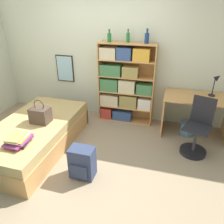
{
  "coord_description": "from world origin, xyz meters",
  "views": [
    {
      "loc": [
        1.32,
        -2.64,
        2.23
      ],
      "look_at": [
        0.52,
        0.21,
        0.75
      ],
      "focal_mm": 35.0,
      "sensor_mm": 36.0,
      "label": 1
    }
  ],
  "objects_px": {
    "bottle_green": "(109,37)",
    "waste_bin": "(187,128)",
    "backpack": "(82,163)",
    "desk": "(196,109)",
    "bed": "(35,135)",
    "desk_lamp": "(216,81)",
    "desk_chair": "(196,135)",
    "bottle_brown": "(128,37)",
    "handbag": "(40,115)",
    "book_stack_on_bed": "(18,140)",
    "bookcase": "(124,85)",
    "bottle_clear": "(147,38)"
  },
  "relations": [
    {
      "from": "handbag",
      "to": "bottle_clear",
      "type": "distance_m",
      "value": 2.27
    },
    {
      "from": "bottle_brown",
      "to": "waste_bin",
      "type": "relative_size",
      "value": 0.88
    },
    {
      "from": "bottle_clear",
      "to": "desk",
      "type": "relative_size",
      "value": 0.21
    },
    {
      "from": "handbag",
      "to": "bottle_green",
      "type": "bearing_deg",
      "value": 58.28
    },
    {
      "from": "bottle_brown",
      "to": "desk",
      "type": "distance_m",
      "value": 1.79
    },
    {
      "from": "bookcase",
      "to": "bottle_green",
      "type": "xyz_separation_m",
      "value": [
        -0.29,
        -0.01,
        0.89
      ]
    },
    {
      "from": "bottle_green",
      "to": "desk_lamp",
      "type": "xyz_separation_m",
      "value": [
        1.94,
        -0.06,
        -0.65
      ]
    },
    {
      "from": "handbag",
      "to": "desk_chair",
      "type": "height_order",
      "value": "desk_chair"
    },
    {
      "from": "bottle_green",
      "to": "backpack",
      "type": "distance_m",
      "value": 2.31
    },
    {
      "from": "bookcase",
      "to": "waste_bin",
      "type": "bearing_deg",
      "value": -10.95
    },
    {
      "from": "bottle_brown",
      "to": "bottle_green",
      "type": "bearing_deg",
      "value": -170.79
    },
    {
      "from": "bottle_green",
      "to": "desk_lamp",
      "type": "distance_m",
      "value": 2.05
    },
    {
      "from": "bottle_clear",
      "to": "waste_bin",
      "type": "bearing_deg",
      "value": -17.34
    },
    {
      "from": "book_stack_on_bed",
      "to": "desk_lamp",
      "type": "height_order",
      "value": "desk_lamp"
    },
    {
      "from": "book_stack_on_bed",
      "to": "desk_lamp",
      "type": "bearing_deg",
      "value": 34.61
    },
    {
      "from": "bottle_brown",
      "to": "bottle_clear",
      "type": "height_order",
      "value": "bottle_clear"
    },
    {
      "from": "backpack",
      "to": "waste_bin",
      "type": "bearing_deg",
      "value": 46.92
    },
    {
      "from": "waste_bin",
      "to": "desk_chair",
      "type": "bearing_deg",
      "value": -78.86
    },
    {
      "from": "desk",
      "to": "bed",
      "type": "bearing_deg",
      "value": -155.77
    },
    {
      "from": "bottle_brown",
      "to": "backpack",
      "type": "height_order",
      "value": "bottle_brown"
    },
    {
      "from": "waste_bin",
      "to": "desk",
      "type": "bearing_deg",
      "value": 33.65
    },
    {
      "from": "handbag",
      "to": "bottle_green",
      "type": "height_order",
      "value": "bottle_green"
    },
    {
      "from": "book_stack_on_bed",
      "to": "waste_bin",
      "type": "relative_size",
      "value": 1.54
    },
    {
      "from": "desk_lamp",
      "to": "waste_bin",
      "type": "height_order",
      "value": "desk_lamp"
    },
    {
      "from": "bottle_green",
      "to": "backpack",
      "type": "height_order",
      "value": "bottle_green"
    },
    {
      "from": "bed",
      "to": "desk_chair",
      "type": "distance_m",
      "value": 2.68
    },
    {
      "from": "bottle_green",
      "to": "waste_bin",
      "type": "bearing_deg",
      "value": -8.7
    },
    {
      "from": "book_stack_on_bed",
      "to": "waste_bin",
      "type": "height_order",
      "value": "book_stack_on_bed"
    },
    {
      "from": "bed",
      "to": "desk_lamp",
      "type": "distance_m",
      "value": 3.25
    },
    {
      "from": "bed",
      "to": "desk",
      "type": "bearing_deg",
      "value": 24.23
    },
    {
      "from": "bottle_green",
      "to": "bottle_brown",
      "type": "height_order",
      "value": "bottle_brown"
    },
    {
      "from": "handbag",
      "to": "bookcase",
      "type": "distance_m",
      "value": 1.71
    },
    {
      "from": "desk",
      "to": "desk_chair",
      "type": "bearing_deg",
      "value": -89.68
    },
    {
      "from": "bookcase",
      "to": "desk_lamp",
      "type": "relative_size",
      "value": 3.87
    },
    {
      "from": "bed",
      "to": "handbag",
      "type": "bearing_deg",
      "value": 25.11
    },
    {
      "from": "bottle_clear",
      "to": "backpack",
      "type": "relative_size",
      "value": 0.54
    },
    {
      "from": "desk_lamp",
      "to": "desk_chair",
      "type": "bearing_deg",
      "value": -109.31
    },
    {
      "from": "bookcase",
      "to": "bottle_green",
      "type": "bearing_deg",
      "value": -178.48
    },
    {
      "from": "handbag",
      "to": "bookcase",
      "type": "relative_size",
      "value": 0.25
    },
    {
      "from": "bottle_brown",
      "to": "backpack",
      "type": "xyz_separation_m",
      "value": [
        -0.21,
        -1.86,
        -1.45
      ]
    },
    {
      "from": "bottle_clear",
      "to": "handbag",
      "type": "bearing_deg",
      "value": -138.01
    },
    {
      "from": "waste_bin",
      "to": "handbag",
      "type": "bearing_deg",
      "value": -156.25
    },
    {
      "from": "desk",
      "to": "desk_lamp",
      "type": "xyz_separation_m",
      "value": [
        0.25,
        0.12,
        0.5
      ]
    },
    {
      "from": "bottle_brown",
      "to": "desk_lamp",
      "type": "height_order",
      "value": "bottle_brown"
    },
    {
      "from": "waste_bin",
      "to": "bottle_green",
      "type": "bearing_deg",
      "value": 171.3
    },
    {
      "from": "bottle_brown",
      "to": "desk_chair",
      "type": "distance_m",
      "value": 2.09
    },
    {
      "from": "desk",
      "to": "waste_bin",
      "type": "height_order",
      "value": "desk"
    },
    {
      "from": "bookcase",
      "to": "desk_chair",
      "type": "distance_m",
      "value": 1.67
    },
    {
      "from": "bed",
      "to": "desk",
      "type": "relative_size",
      "value": 1.76
    },
    {
      "from": "desk_chair",
      "to": "handbag",
      "type": "bearing_deg",
      "value": -168.16
    }
  ]
}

